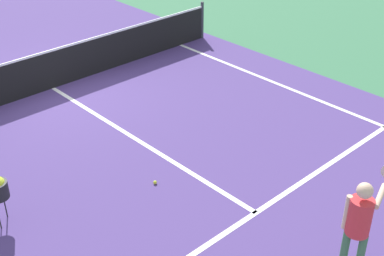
# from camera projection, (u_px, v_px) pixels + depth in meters

# --- Properties ---
(ground_plane) EXTENTS (60.00, 60.00, 0.00)m
(ground_plane) POSITION_uv_depth(u_px,v_px,m) (53.00, 88.00, 12.80)
(ground_plane) COLOR #38724C
(court_surface_inbounds) EXTENTS (10.62, 24.40, 0.00)m
(court_surface_inbounds) POSITION_uv_depth(u_px,v_px,m) (53.00, 88.00, 12.80)
(court_surface_inbounds) COLOR #4C387A
(court_surface_inbounds) RESTS_ON ground_plane
(line_sideline_right) EXTENTS (0.10, 11.89, 0.01)m
(line_sideline_right) POSITION_uv_depth(u_px,v_px,m) (366.00, 119.00, 11.48)
(line_sideline_right) COLOR white
(line_sideline_right) RESTS_ON ground_plane
(line_service_near) EXTENTS (8.22, 0.10, 0.01)m
(line_service_near) POSITION_uv_depth(u_px,v_px,m) (256.00, 213.00, 8.76)
(line_service_near) COLOR white
(line_service_near) RESTS_ON ground_plane
(line_center_service) EXTENTS (0.10, 6.40, 0.01)m
(line_center_service) POSITION_uv_depth(u_px,v_px,m) (135.00, 139.00, 10.78)
(line_center_service) COLOR white
(line_center_service) RESTS_ON ground_plane
(net) EXTENTS (10.01, 0.09, 1.07)m
(net) POSITION_uv_depth(u_px,v_px,m) (50.00, 69.00, 12.55)
(net) COLOR #33383D
(net) RESTS_ON ground_plane
(player_near) EXTENTS (1.19, 0.43, 1.59)m
(player_near) POSITION_uv_depth(u_px,v_px,m) (360.00, 220.00, 7.10)
(player_near) COLOR #3F7247
(player_near) RESTS_ON ground_plane
(tennis_ball_mid_court) EXTENTS (0.07, 0.07, 0.07)m
(tennis_ball_mid_court) POSITION_uv_depth(u_px,v_px,m) (155.00, 182.00, 9.44)
(tennis_ball_mid_court) COLOR #CCE033
(tennis_ball_mid_court) RESTS_ON ground_plane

